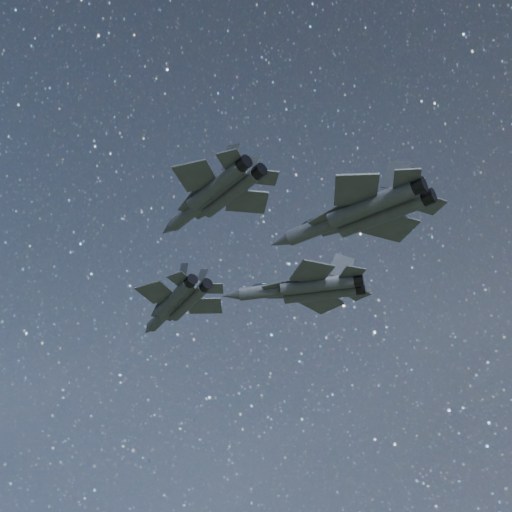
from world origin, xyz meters
The scene contains 4 objects.
jet_lead centered at (-16.21, 6.75, 142.30)m, with size 17.10×11.27×4.38m.
jet_left centered at (-0.65, 12.79, 141.70)m, with size 18.07×11.85×4.65m.
jet_right centered at (5.68, -12.14, 137.67)m, with size 15.33×10.46×3.85m.
jet_slot centered at (14.00, 0.67, 139.42)m, with size 18.88×13.40×4.80m.
Camera 1 is at (43.05, -55.82, 93.02)m, focal length 55.00 mm.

